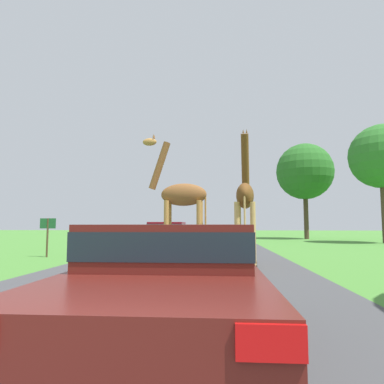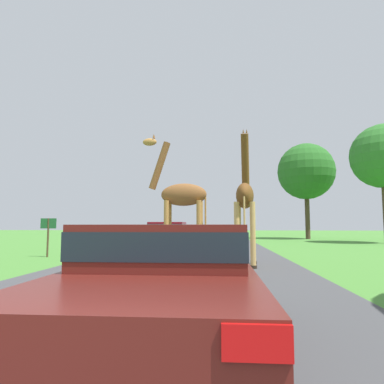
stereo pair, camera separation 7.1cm
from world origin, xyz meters
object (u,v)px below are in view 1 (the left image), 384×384
at_px(tree_left_edge, 305,172).
at_px(giraffe_near_road, 181,199).
at_px(giraffe_companion, 245,197).
at_px(car_lead_maroon, 175,281).
at_px(car_queue_left, 167,236).
at_px(sign_post, 48,230).
at_px(tree_right_cluster, 382,157).
at_px(car_queue_right, 191,232).

bearing_deg(tree_left_edge, giraffe_near_road, -115.80).
height_order(giraffe_near_road, giraffe_companion, giraffe_companion).
height_order(giraffe_near_road, car_lead_maroon, giraffe_near_road).
xyz_separation_m(giraffe_near_road, tree_left_edge, (9.95, 20.59, 4.13)).
bearing_deg(car_queue_left, giraffe_near_road, -74.96).
xyz_separation_m(tree_left_edge, sign_post, (-15.89, -19.27, -5.35)).
distance_m(car_queue_left, tree_right_cluster, 18.68).
bearing_deg(car_lead_maroon, tree_right_cluster, 60.05).
bearing_deg(tree_right_cluster, car_queue_right, 168.01).
bearing_deg(car_queue_right, giraffe_near_road, -86.98).
xyz_separation_m(car_lead_maroon, sign_post, (-6.86, 10.46, 0.40)).
height_order(car_lead_maroon, tree_left_edge, tree_left_edge).
distance_m(giraffe_companion, car_lead_maroon, 8.36).
xyz_separation_m(giraffe_near_road, sign_post, (-5.94, 1.32, -1.21)).
distance_m(giraffe_companion, sign_post, 8.74).
xyz_separation_m(car_queue_left, tree_right_cluster, (15.12, 9.34, 5.73)).
bearing_deg(car_queue_left, tree_right_cluster, 31.71).
xyz_separation_m(tree_left_edge, tree_right_cluster, (4.04, -7.02, 0.02)).
xyz_separation_m(giraffe_near_road, giraffe_companion, (2.39, -1.07, -0.03)).
xyz_separation_m(giraffe_near_road, car_queue_left, (-1.13, 4.22, -1.58)).
xyz_separation_m(giraffe_companion, car_queue_right, (-3.27, 17.79, -1.63)).
height_order(car_lead_maroon, sign_post, sign_post).
distance_m(car_lead_maroon, tree_left_edge, 31.60).
distance_m(car_lead_maroon, sign_post, 12.51).
height_order(giraffe_near_road, car_queue_right, giraffe_near_road).
bearing_deg(tree_left_edge, tree_right_cluster, -60.10).
bearing_deg(sign_post, car_lead_maroon, -56.76).
xyz_separation_m(car_lead_maroon, tree_right_cluster, (13.08, 22.70, 5.76)).
bearing_deg(tree_left_edge, giraffe_companion, -109.26).
height_order(car_lead_maroon, car_queue_right, car_lead_maroon).
xyz_separation_m(giraffe_near_road, tree_right_cluster, (13.99, 13.56, 4.15)).
bearing_deg(car_queue_left, car_lead_maroon, -81.29).
bearing_deg(sign_post, tree_right_cluster, 31.55).
relative_size(car_queue_right, car_queue_left, 1.03).
relative_size(tree_left_edge, tree_right_cluster, 1.03).
bearing_deg(giraffe_companion, car_queue_left, 129.69).
xyz_separation_m(giraffe_companion, sign_post, (-8.33, 2.39, -1.18)).
bearing_deg(giraffe_near_road, tree_left_edge, -22.97).
xyz_separation_m(giraffe_companion, tree_right_cluster, (11.61, 14.63, 4.18)).
bearing_deg(giraffe_near_road, sign_post, 80.31).
distance_m(giraffe_near_road, car_lead_maroon, 9.32).
height_order(car_lead_maroon, tree_right_cluster, tree_right_cluster).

